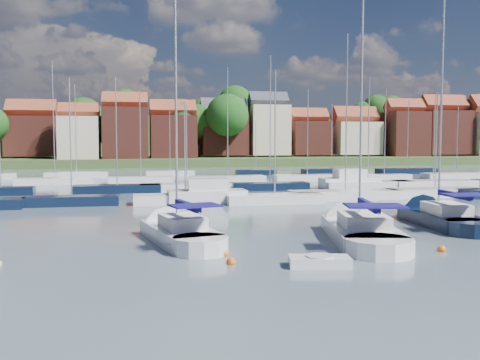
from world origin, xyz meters
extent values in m
plane|color=#434F5C|center=(0.00, 40.00, 0.00)|extent=(260.00, 260.00, 0.00)
cube|color=silver|center=(-9.33, 2.07, 0.25)|extent=(4.32, 7.38, 1.20)
cone|color=silver|center=(-10.27, 6.29, 0.25)|extent=(3.54, 3.91, 2.88)
cylinder|color=silver|center=(-8.58, -1.31, 0.25)|extent=(3.44, 3.44, 1.20)
cube|color=silver|center=(-9.23, 1.60, 1.20)|extent=(2.60, 3.25, 0.70)
cylinder|color=#B2B2B7|center=(-9.44, 2.54, 7.25)|extent=(0.14, 0.14, 12.81)
cylinder|color=#B2B2B7|center=(-9.02, 0.66, 2.05)|extent=(0.93, 3.77, 0.10)
cube|color=#151157|center=(-9.02, 0.66, 2.20)|extent=(1.09, 3.63, 0.35)
cube|color=#151157|center=(-8.75, -0.56, 2.35)|extent=(2.77, 2.22, 0.08)
cube|color=silver|center=(0.92, 0.68, 0.25)|extent=(5.18, 8.86, 1.20)
cone|color=silver|center=(2.05, 5.75, 0.25)|extent=(4.25, 4.69, 3.46)
cylinder|color=silver|center=(0.02, -3.38, 0.25)|extent=(4.13, 4.13, 1.20)
cube|color=silver|center=(0.80, 0.12, 1.20)|extent=(3.12, 3.90, 0.70)
cylinder|color=#B2B2B7|center=(1.05, 1.24, 8.54)|extent=(0.14, 0.14, 15.39)
cylinder|color=#B2B2B7|center=(0.55, -1.01, 2.05)|extent=(1.10, 4.53, 0.10)
cube|color=#151157|center=(0.55, -1.01, 2.20)|extent=(1.24, 4.35, 0.35)
cube|color=#151157|center=(0.22, -2.48, 2.35)|extent=(3.32, 2.67, 0.08)
cube|color=black|center=(8.38, 4.43, 0.25)|extent=(3.73, 7.69, 1.20)
cone|color=black|center=(8.78, 9.07, 0.25)|extent=(3.40, 3.87, 3.10)
cylinder|color=black|center=(8.06, 0.72, 0.25)|extent=(3.36, 3.36, 1.20)
cube|color=silver|center=(8.33, 3.92, 1.20)|extent=(2.43, 3.28, 0.70)
cylinder|color=#B2B2B7|center=(8.42, 4.95, 7.90)|extent=(0.14, 0.14, 14.11)
cylinder|color=#B2B2B7|center=(8.25, 2.89, 2.05)|extent=(0.45, 4.13, 0.10)
cube|color=#151157|center=(8.25, 2.89, 2.20)|extent=(0.64, 3.94, 0.35)
cube|color=#151157|center=(8.13, 1.55, 2.35)|extent=(2.79, 2.08, 0.08)
cube|color=silver|center=(-3.67, -5.12, 0.19)|extent=(2.93, 1.77, 0.54)
cylinder|color=silver|center=(-3.67, -5.12, 0.34)|extent=(1.27, 1.27, 0.34)
sphere|color=#D85914|center=(-7.48, -3.86, 0.00)|extent=(0.45, 0.45, 0.45)
sphere|color=#D85914|center=(-7.51, -2.04, 0.00)|extent=(0.45, 0.45, 0.45)
sphere|color=#D85914|center=(3.60, -3.20, 0.00)|extent=(0.44, 0.44, 0.44)
sphere|color=#D85914|center=(3.45, 7.34, 0.00)|extent=(0.55, 0.55, 0.55)
cube|color=black|center=(-17.11, 20.54, 0.35)|extent=(8.01, 2.24, 1.00)
cylinder|color=#B2B2B7|center=(-17.11, 20.54, 5.93)|extent=(0.12, 0.12, 10.16)
cube|color=silver|center=(-7.27, 20.20, 0.35)|extent=(9.22, 2.58, 1.00)
cylinder|color=#B2B2B7|center=(-7.27, 20.20, 4.94)|extent=(0.12, 0.12, 8.18)
cube|color=silver|center=(0.63, 18.61, 0.35)|extent=(8.78, 2.46, 1.00)
cylinder|color=#B2B2B7|center=(0.63, 18.61, 6.38)|extent=(0.12, 0.12, 11.06)
cube|color=silver|center=(8.23, 20.67, 0.35)|extent=(10.79, 3.02, 1.00)
cylinder|color=#B2B2B7|center=(8.23, 20.67, 8.29)|extent=(0.12, 0.12, 14.87)
cube|color=silver|center=(17.98, 21.03, 0.35)|extent=(10.13, 2.84, 1.00)
cylinder|color=#B2B2B7|center=(17.98, 21.03, 5.65)|extent=(0.12, 0.12, 9.59)
cube|color=silver|center=(-5.31, 20.00, 0.50)|extent=(7.00, 2.60, 1.40)
cube|color=silver|center=(-5.31, 20.00, 1.60)|extent=(3.50, 2.20, 1.30)
cube|color=black|center=(-25.24, 30.99, 0.35)|extent=(6.54, 1.83, 1.00)
cube|color=black|center=(-13.55, 31.64, 0.35)|extent=(9.30, 2.60, 1.00)
cylinder|color=#B2B2B7|center=(-13.55, 31.64, 6.59)|extent=(0.12, 0.12, 11.48)
cube|color=silver|center=(-5.94, 32.01, 0.35)|extent=(10.40, 2.91, 1.00)
cylinder|color=#B2B2B7|center=(-5.94, 32.01, 5.24)|extent=(0.12, 0.12, 8.77)
cube|color=black|center=(3.48, 31.28, 0.35)|extent=(8.80, 2.46, 1.00)
cylinder|color=#B2B2B7|center=(3.48, 31.28, 8.01)|extent=(0.12, 0.12, 14.33)
cube|color=silver|center=(15.40, 31.16, 0.35)|extent=(10.73, 3.00, 1.00)
cylinder|color=#B2B2B7|center=(15.40, 31.16, 6.92)|extent=(0.12, 0.12, 12.14)
cube|color=silver|center=(23.82, 30.97, 0.35)|extent=(10.48, 2.93, 1.00)
cylinder|color=#B2B2B7|center=(23.82, 30.97, 5.99)|extent=(0.12, 0.12, 10.28)
cube|color=silver|center=(13.46, 32.00, 0.50)|extent=(7.00, 2.60, 1.40)
cube|color=silver|center=(13.46, 32.00, 1.60)|extent=(3.50, 2.20, 1.30)
cube|color=silver|center=(-21.71, 44.21, 0.35)|extent=(9.71, 2.72, 1.00)
cylinder|color=#B2B2B7|center=(-21.71, 44.21, 8.29)|extent=(0.12, 0.12, 14.88)
cube|color=silver|center=(-10.84, 44.51, 0.35)|extent=(8.49, 2.38, 1.00)
cylinder|color=#B2B2B7|center=(-10.84, 44.51, 6.51)|extent=(0.12, 0.12, 11.31)
cube|color=silver|center=(0.79, 43.78, 0.35)|extent=(10.16, 2.85, 1.00)
cylinder|color=#B2B2B7|center=(0.79, 43.78, 8.15)|extent=(0.12, 0.12, 14.59)
cube|color=silver|center=(12.17, 43.90, 0.35)|extent=(9.53, 2.67, 1.00)
cylinder|color=#B2B2B7|center=(12.17, 43.90, 6.81)|extent=(0.12, 0.12, 11.91)
cube|color=silver|center=(23.16, 42.50, 0.35)|extent=(7.62, 2.13, 1.00)
cylinder|color=#B2B2B7|center=(23.16, 42.50, 6.91)|extent=(0.12, 0.12, 12.13)
cube|color=silver|center=(35.22, 43.59, 0.35)|extent=(10.17, 2.85, 1.00)
cylinder|color=#B2B2B7|center=(35.22, 43.59, 5.72)|extent=(0.12, 0.12, 9.73)
cube|color=silver|center=(-20.26, 56.56, 0.35)|extent=(9.24, 2.59, 1.00)
cylinder|color=#B2B2B7|center=(-20.26, 56.56, 7.43)|extent=(0.12, 0.12, 13.17)
cube|color=silver|center=(-6.08, 57.30, 0.35)|extent=(7.57, 2.12, 1.00)
cylinder|color=#B2B2B7|center=(-6.08, 57.30, 5.97)|extent=(0.12, 0.12, 10.24)
cube|color=black|center=(7.88, 57.47, 0.35)|extent=(6.58, 1.84, 1.00)
cylinder|color=#B2B2B7|center=(7.88, 57.47, 4.85)|extent=(0.12, 0.12, 8.01)
cube|color=black|center=(20.94, 57.40, 0.35)|extent=(9.92, 2.78, 1.00)
cylinder|color=#B2B2B7|center=(20.94, 57.40, 6.31)|extent=(0.12, 0.12, 10.92)
cube|color=black|center=(34.28, 56.37, 0.35)|extent=(10.55, 2.95, 1.00)
cylinder|color=#B2B2B7|center=(34.28, 56.37, 6.61)|extent=(0.12, 0.12, 11.51)
cube|color=#3B5329|center=(0.00, 117.00, 0.30)|extent=(200.00, 70.00, 3.00)
cube|color=#3B5329|center=(0.00, 142.00, 5.00)|extent=(200.00, 60.00, 14.00)
cube|color=brown|center=(-33.65, 97.79, 6.56)|extent=(10.37, 9.97, 8.73)
cube|color=brown|center=(-33.65, 97.79, 12.20)|extent=(10.57, 5.13, 5.13)
cube|color=beige|center=(-22.74, 89.00, 6.08)|extent=(8.09, 8.80, 8.96)
cube|color=brown|center=(-22.74, 89.00, 11.55)|extent=(8.25, 4.00, 4.00)
cube|color=brown|center=(-13.35, 89.94, 7.08)|extent=(9.36, 10.17, 10.97)
cube|color=brown|center=(-13.35, 89.94, 13.72)|extent=(9.54, 4.63, 4.63)
cube|color=brown|center=(-3.04, 91.65, 6.31)|extent=(9.90, 8.56, 9.42)
cube|color=brown|center=(-3.04, 91.65, 12.23)|extent=(10.10, 4.90, 4.90)
cube|color=brown|center=(9.10, 96.65, 6.95)|extent=(10.59, 8.93, 9.49)
cube|color=#383A42|center=(9.10, 96.65, 12.99)|extent=(10.80, 5.24, 5.24)
cube|color=beige|center=(19.71, 95.80, 8.02)|extent=(9.01, 8.61, 11.65)
cube|color=#383A42|center=(19.71, 95.80, 14.95)|extent=(9.19, 4.46, 4.46)
cube|color=brown|center=(30.17, 97.00, 6.20)|extent=(9.10, 9.34, 8.00)
cube|color=brown|center=(30.17, 97.00, 11.32)|extent=(9.28, 4.50, 4.50)
cube|color=beige|center=(41.95, 96.59, 6.14)|extent=(10.86, 9.59, 7.88)
cube|color=brown|center=(41.95, 96.59, 11.41)|extent=(11.07, 5.37, 5.37)
cube|color=brown|center=(53.76, 93.92, 7.09)|extent=(9.18, 9.96, 10.97)
cube|color=brown|center=(53.76, 93.92, 13.70)|extent=(9.36, 4.54, 4.54)
cube|color=brown|center=(65.18, 95.21, 7.58)|extent=(11.39, 9.67, 10.76)
cube|color=brown|center=(65.18, 95.21, 14.36)|extent=(11.62, 5.64, 5.64)
cylinder|color=#382619|center=(56.77, 115.51, 8.51)|extent=(0.50, 0.50, 4.47)
sphere|color=#1C571B|center=(56.77, 115.51, 14.58)|extent=(8.18, 8.18, 8.18)
cylinder|color=#382619|center=(3.46, 95.93, 3.83)|extent=(0.50, 0.50, 4.46)
sphere|color=#1C571B|center=(3.46, 95.93, 9.88)|extent=(8.15, 8.15, 8.15)
cylinder|color=#382619|center=(15.22, 113.68, 8.58)|extent=(0.50, 0.50, 5.15)
sphere|color=#1C571B|center=(15.22, 113.68, 15.56)|extent=(9.41, 9.41, 9.41)
cylinder|color=#382619|center=(-13.54, 116.31, 8.68)|extent=(0.50, 0.50, 4.56)
sphere|color=#1C571B|center=(-13.54, 116.31, 14.87)|extent=(8.34, 8.34, 8.34)
cylinder|color=#382619|center=(-23.24, 105.25, 4.18)|extent=(0.50, 0.50, 5.15)
sphere|color=#1C571B|center=(-23.24, 105.25, 11.17)|extent=(9.42, 9.42, 9.42)
cylinder|color=#382619|center=(-38.67, 107.32, 6.76)|extent=(0.50, 0.50, 3.42)
sphere|color=#1C571B|center=(-38.67, 107.32, 11.40)|extent=(6.26, 6.26, 6.26)
cylinder|color=#382619|center=(13.76, 104.71, 3.48)|extent=(0.50, 0.50, 3.77)
sphere|color=#1C571B|center=(13.76, 104.71, 8.60)|extent=(6.89, 6.89, 6.89)
cylinder|color=#382619|center=(9.05, 90.94, 4.21)|extent=(0.50, 0.50, 5.21)
sphere|color=#1C571B|center=(9.05, 90.94, 11.28)|extent=(9.53, 9.53, 9.53)
cylinder|color=#382619|center=(61.93, 101.62, 3.09)|extent=(0.50, 0.50, 2.97)
sphere|color=#1C571B|center=(61.93, 101.62, 7.12)|extent=(5.44, 5.44, 5.44)
cylinder|color=#382619|center=(-1.15, 93.75, 4.02)|extent=(0.50, 0.50, 4.84)
sphere|color=#1C571B|center=(-1.15, 93.75, 10.59)|extent=(8.85, 8.85, 8.85)
cylinder|color=#382619|center=(52.68, 115.72, 8.17)|extent=(0.50, 0.50, 3.72)
sphere|color=#1C571B|center=(52.68, 115.72, 13.21)|extent=(6.80, 6.80, 6.80)
cylinder|color=#382619|center=(54.05, 94.13, 3.62)|extent=(0.50, 0.50, 4.05)
sphere|color=#1C571B|center=(54.05, 94.13, 9.11)|extent=(7.40, 7.40, 7.40)
cylinder|color=#382619|center=(6.84, 113.29, 7.91)|extent=(0.50, 0.50, 3.93)
sphere|color=#1C571B|center=(6.84, 113.29, 13.24)|extent=(7.19, 7.19, 7.19)
cylinder|color=#382619|center=(30.65, 100.17, 3.51)|extent=(0.50, 0.50, 3.82)
sphere|color=#1C571B|center=(30.65, 100.17, 8.70)|extent=(6.99, 6.99, 6.99)
cylinder|color=#382619|center=(-17.44, 93.12, 3.34)|extent=(0.50, 0.50, 3.48)
sphere|color=#1C571B|center=(-17.44, 93.12, 8.07)|extent=(6.37, 6.37, 6.37)
cylinder|color=#382619|center=(57.51, 102.81, 3.09)|extent=(0.50, 0.50, 2.99)
sphere|color=#1C571B|center=(57.51, 102.81, 7.14)|extent=(5.46, 5.46, 5.46)
cylinder|color=#382619|center=(3.61, 99.04, 3.22)|extent=(0.50, 0.50, 3.25)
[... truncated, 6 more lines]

